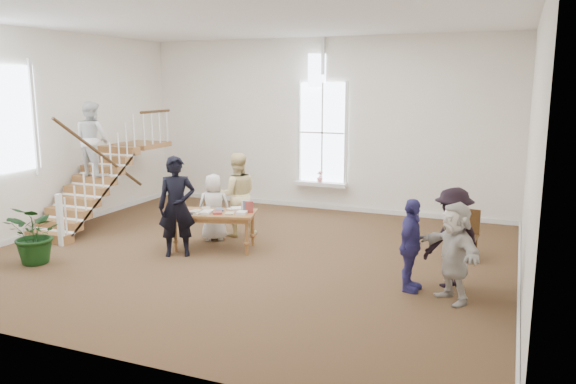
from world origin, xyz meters
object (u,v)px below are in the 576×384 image
at_px(person_yellow, 237,195).
at_px(woman_cluster_a, 411,245).
at_px(woman_cluster_b, 453,238).
at_px(police_officer, 177,206).
at_px(woman_cluster_c, 454,252).
at_px(side_chair, 467,231).
at_px(elderly_woman, 214,207).
at_px(floor_plant, 36,234).
at_px(library_table, 214,216).

xyz_separation_m(person_yellow, woman_cluster_a, (4.15, -1.95, -0.16)).
bearing_deg(woman_cluster_b, woman_cluster_a, -11.76).
height_order(police_officer, woman_cluster_b, police_officer).
height_order(person_yellow, woman_cluster_c, person_yellow).
bearing_deg(woman_cluster_a, woman_cluster_c, -100.55).
xyz_separation_m(woman_cluster_a, woman_cluster_c, (0.70, -0.20, 0.02)).
relative_size(woman_cluster_c, side_chair, 1.65).
bearing_deg(elderly_woman, floor_plant, 22.54).
bearing_deg(woman_cluster_a, floor_plant, 105.90).
xyz_separation_m(woman_cluster_a, side_chair, (0.71, 2.16, -0.23)).
relative_size(police_officer, floor_plant, 1.73).
bearing_deg(elderly_woman, woman_cluster_a, 134.52).
bearing_deg(floor_plant, person_yellow, 51.27).
distance_m(library_table, woman_cluster_a, 4.19).
bearing_deg(woman_cluster_a, woman_cluster_b, -47.66).
xyz_separation_m(person_yellow, woman_cluster_b, (4.75, -1.50, -0.09)).
bearing_deg(elderly_woman, woman_cluster_c, 134.79).
height_order(police_officer, woman_cluster_c, police_officer).
xyz_separation_m(woman_cluster_b, floor_plant, (-7.30, -1.68, -0.27)).
relative_size(library_table, side_chair, 1.90).
distance_m(woman_cluster_a, side_chair, 2.29).
distance_m(elderly_woman, woman_cluster_a, 4.68).
bearing_deg(floor_plant, elderly_woman, 49.98).
distance_m(police_officer, woman_cluster_b, 5.16).
relative_size(library_table, person_yellow, 0.98).
xyz_separation_m(police_officer, elderly_woman, (0.10, 1.25, -0.26)).
xyz_separation_m(woman_cluster_b, side_chair, (0.11, 1.71, -0.31)).
height_order(library_table, elderly_woman, elderly_woman).
bearing_deg(library_table, woman_cluster_c, -27.31).
height_order(woman_cluster_c, floor_plant, woman_cluster_c).
distance_m(woman_cluster_c, floor_plant, 7.48).
bearing_deg(side_chair, person_yellow, -170.73).
relative_size(person_yellow, floor_plant, 1.63).
bearing_deg(library_table, elderly_woman, 104.74).
xyz_separation_m(police_officer, woman_cluster_b, (5.15, 0.25, -0.15)).
height_order(library_table, side_chair, side_chair).
distance_m(woman_cluster_a, woman_cluster_b, 0.75).
bearing_deg(woman_cluster_a, elderly_woman, 77.43).
bearing_deg(side_chair, floor_plant, -148.62).
bearing_deg(side_chair, police_officer, -152.77).
xyz_separation_m(police_officer, woman_cluster_c, (5.25, -0.40, -0.20)).
relative_size(elderly_woman, person_yellow, 0.78).
height_order(person_yellow, side_chair, person_yellow).
bearing_deg(elderly_woman, woman_cluster_b, 141.36).
relative_size(library_table, woman_cluster_b, 1.08).
distance_m(person_yellow, woman_cluster_c, 5.30).
relative_size(library_table, woman_cluster_a, 1.19).
distance_m(woman_cluster_a, woman_cluster_c, 0.73).
height_order(person_yellow, woman_cluster_a, person_yellow).
relative_size(elderly_woman, woman_cluster_a, 0.94).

